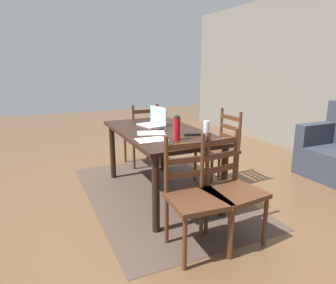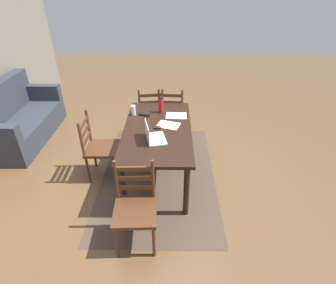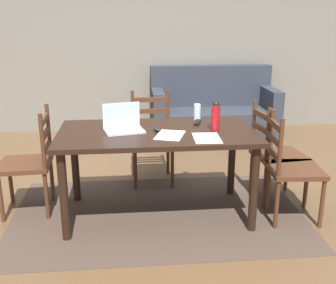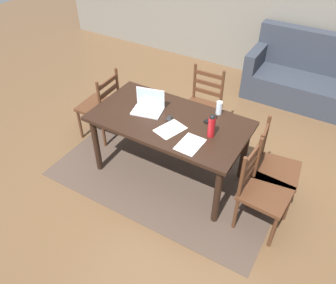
# 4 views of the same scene
# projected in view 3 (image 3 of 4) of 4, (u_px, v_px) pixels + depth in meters

# --- Properties ---
(ground_plane) EXTENTS (14.00, 14.00, 0.00)m
(ground_plane) POSITION_uv_depth(u_px,v_px,m) (158.00, 213.00, 3.72)
(ground_plane) COLOR brown
(area_rug) EXTENTS (2.58, 1.62, 0.01)m
(area_rug) POSITION_uv_depth(u_px,v_px,m) (158.00, 213.00, 3.72)
(area_rug) COLOR #47382D
(area_rug) RESTS_ON ground
(wall_back) EXTENTS (8.00, 0.12, 2.70)m
(wall_back) POSITION_uv_depth(u_px,v_px,m) (143.00, 40.00, 6.14)
(wall_back) COLOR slate
(wall_back) RESTS_ON ground
(dining_table) EXTENTS (1.67, 0.89, 0.78)m
(dining_table) POSITION_uv_depth(u_px,v_px,m) (157.00, 142.00, 3.52)
(dining_table) COLOR black
(dining_table) RESTS_ON ground
(chair_right_far) EXTENTS (0.49, 0.49, 0.95)m
(chair_right_far) POSITION_uv_depth(u_px,v_px,m) (276.00, 155.00, 3.86)
(chair_right_far) COLOR #4C2B19
(chair_right_far) RESTS_ON ground
(chair_far_head) EXTENTS (0.45, 0.45, 0.95)m
(chair_far_head) POSITION_uv_depth(u_px,v_px,m) (152.00, 139.00, 4.36)
(chair_far_head) COLOR #4C2B19
(chair_far_head) RESTS_ON ground
(chair_right_near) EXTENTS (0.47, 0.47, 0.95)m
(chair_right_near) POSITION_uv_depth(u_px,v_px,m) (290.00, 168.00, 3.52)
(chair_right_near) COLOR #4C2B19
(chair_right_near) RESTS_ON ground
(chair_left_far) EXTENTS (0.46, 0.46, 0.95)m
(chair_left_far) POSITION_uv_depth(u_px,v_px,m) (30.00, 163.00, 3.66)
(chair_left_far) COLOR #4C2B19
(chair_left_far) RESTS_ON ground
(couch) EXTENTS (1.80, 0.80, 1.00)m
(couch) POSITION_uv_depth(u_px,v_px,m) (213.00, 111.00, 6.07)
(couch) COLOR #2D333D
(couch) RESTS_ON ground
(laptop) EXTENTS (0.36, 0.29, 0.23)m
(laptop) POSITION_uv_depth(u_px,v_px,m) (123.00, 124.00, 3.50)
(laptop) COLOR silver
(laptop) RESTS_ON dining_table
(water_bottle) EXTENTS (0.07, 0.07, 0.25)m
(water_bottle) POSITION_uv_depth(u_px,v_px,m) (216.00, 115.00, 3.47)
(water_bottle) COLOR #A81419
(water_bottle) RESTS_ON dining_table
(drinking_glass) EXTENTS (0.06, 0.06, 0.15)m
(drinking_glass) POSITION_uv_depth(u_px,v_px,m) (197.00, 112.00, 3.86)
(drinking_glass) COLOR silver
(drinking_glass) RESTS_ON dining_table
(computer_mouse) EXTENTS (0.07, 0.11, 0.03)m
(computer_mouse) POSITION_uv_depth(u_px,v_px,m) (157.00, 129.00, 3.49)
(computer_mouse) COLOR black
(computer_mouse) RESTS_ON dining_table
(tv_remote) EXTENTS (0.09, 0.18, 0.02)m
(tv_remote) POSITION_uv_depth(u_px,v_px,m) (197.00, 122.00, 3.72)
(tv_remote) COLOR black
(tv_remote) RESTS_ON dining_table
(paper_stack_left) EXTENTS (0.22, 0.30, 0.00)m
(paper_stack_left) POSITION_uv_depth(u_px,v_px,m) (207.00, 138.00, 3.29)
(paper_stack_left) COLOR white
(paper_stack_left) RESTS_ON dining_table
(paper_stack_right) EXTENTS (0.29, 0.35, 0.00)m
(paper_stack_right) POSITION_uv_depth(u_px,v_px,m) (170.00, 135.00, 3.36)
(paper_stack_right) COLOR white
(paper_stack_right) RESTS_ON dining_table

